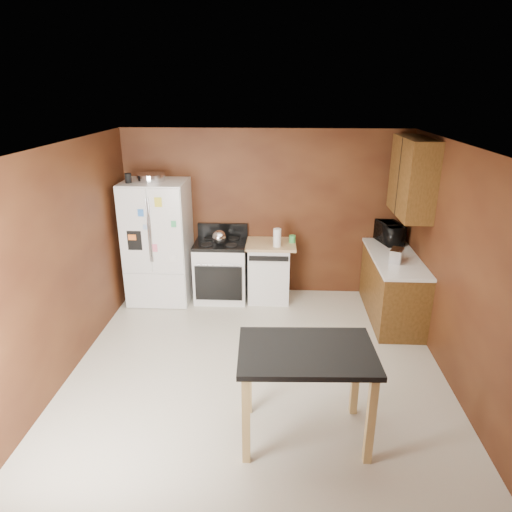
# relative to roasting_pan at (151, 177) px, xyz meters

# --- Properties ---
(floor) EXTENTS (4.50, 4.50, 0.00)m
(floor) POSITION_rel_roasting_pan_xyz_m (1.60, -1.91, -1.85)
(floor) COLOR beige
(floor) RESTS_ON ground
(ceiling) EXTENTS (4.50, 4.50, 0.00)m
(ceiling) POSITION_rel_roasting_pan_xyz_m (1.60, -1.91, 0.65)
(ceiling) COLOR white
(ceiling) RESTS_ON ground
(wall_back) EXTENTS (4.20, 0.00, 4.20)m
(wall_back) POSITION_rel_roasting_pan_xyz_m (1.60, 0.34, -0.60)
(wall_back) COLOR #5B3117
(wall_back) RESTS_ON ground
(wall_front) EXTENTS (4.20, 0.00, 4.20)m
(wall_front) POSITION_rel_roasting_pan_xyz_m (1.60, -4.16, -0.60)
(wall_front) COLOR #5B3117
(wall_front) RESTS_ON ground
(wall_left) EXTENTS (0.00, 4.50, 4.50)m
(wall_left) POSITION_rel_roasting_pan_xyz_m (-0.50, -1.91, -0.60)
(wall_left) COLOR #5B3117
(wall_left) RESTS_ON ground
(wall_right) EXTENTS (0.00, 4.50, 4.50)m
(wall_right) POSITION_rel_roasting_pan_xyz_m (3.70, -1.91, -0.60)
(wall_right) COLOR #5B3117
(wall_right) RESTS_ON ground
(roasting_pan) EXTENTS (0.40, 0.40, 0.10)m
(roasting_pan) POSITION_rel_roasting_pan_xyz_m (0.00, 0.00, 0.00)
(roasting_pan) COLOR silver
(roasting_pan) RESTS_ON refrigerator
(pen_cup) EXTENTS (0.09, 0.09, 0.13)m
(pen_cup) POSITION_rel_roasting_pan_xyz_m (-0.27, -0.17, 0.02)
(pen_cup) COLOR black
(pen_cup) RESTS_ON refrigerator
(kettle) EXTENTS (0.21, 0.21, 0.21)m
(kettle) POSITION_rel_roasting_pan_xyz_m (0.95, -0.07, -0.85)
(kettle) COLOR silver
(kettle) RESTS_ON gas_range
(paper_towel) EXTENTS (0.14, 0.14, 0.26)m
(paper_towel) POSITION_rel_roasting_pan_xyz_m (1.79, -0.11, -0.83)
(paper_towel) COLOR white
(paper_towel) RESTS_ON dishwasher
(green_canister) EXTENTS (0.12, 0.12, 0.11)m
(green_canister) POSITION_rel_roasting_pan_xyz_m (2.02, 0.09, -0.91)
(green_canister) COLOR #45B356
(green_canister) RESTS_ON dishwasher
(toaster) EXTENTS (0.23, 0.28, 0.17)m
(toaster) POSITION_rel_roasting_pan_xyz_m (3.35, -0.66, -0.86)
(toaster) COLOR silver
(toaster) RESTS_ON right_cabinets
(microwave) EXTENTS (0.45, 0.56, 0.27)m
(microwave) POSITION_rel_roasting_pan_xyz_m (3.43, 0.14, -0.81)
(microwave) COLOR black
(microwave) RESTS_ON right_cabinets
(refrigerator) EXTENTS (0.90, 0.80, 1.80)m
(refrigerator) POSITION_rel_roasting_pan_xyz_m (0.05, -0.04, -0.95)
(refrigerator) COLOR white
(refrigerator) RESTS_ON ground
(gas_range) EXTENTS (0.76, 0.68, 1.10)m
(gas_range) POSITION_rel_roasting_pan_xyz_m (0.96, 0.02, -1.39)
(gas_range) COLOR white
(gas_range) RESTS_ON ground
(dishwasher) EXTENTS (0.78, 0.63, 0.89)m
(dishwasher) POSITION_rel_roasting_pan_xyz_m (1.68, 0.04, -1.40)
(dishwasher) COLOR white
(dishwasher) RESTS_ON ground
(right_cabinets) EXTENTS (0.63, 1.58, 2.45)m
(right_cabinets) POSITION_rel_roasting_pan_xyz_m (3.44, -0.42, -0.94)
(right_cabinets) COLOR brown
(right_cabinets) RESTS_ON ground
(island) EXTENTS (1.22, 0.84, 0.91)m
(island) POSITION_rel_roasting_pan_xyz_m (2.08, -2.88, -1.08)
(island) COLOR black
(island) RESTS_ON ground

